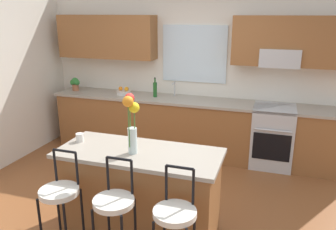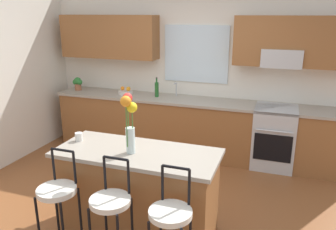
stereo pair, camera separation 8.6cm
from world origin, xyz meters
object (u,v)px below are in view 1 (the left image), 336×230
at_px(oven_range, 272,136).
at_px(potted_plant_small, 75,83).
at_px(flower_vase, 131,119).
at_px(bar_stool_far, 175,218).
at_px(fruit_bowl_oranges, 124,92).
at_px(bar_stool_near, 60,196).
at_px(bar_stool_middle, 114,206).
at_px(bottle_olive_oil, 155,89).
at_px(mug_ceramic, 80,137).
at_px(kitchen_island, 140,192).

bearing_deg(oven_range, potted_plant_small, 179.57).
bearing_deg(flower_vase, potted_plant_small, 132.93).
xyz_separation_m(bar_stool_far, fruit_bowl_oranges, (-1.73, 2.73, 0.33)).
xyz_separation_m(bar_stool_near, potted_plant_small, (-1.57, 2.73, 0.42)).
distance_m(bar_stool_middle, bottle_olive_oil, 2.83).
bearing_deg(bottle_olive_oil, mug_ceramic, -92.26).
distance_m(mug_ceramic, potted_plant_small, 2.54).
bearing_deg(mug_ceramic, flower_vase, -9.89).
height_order(bar_stool_far, mug_ceramic, bar_stool_far).
bearing_deg(kitchen_island, mug_ceramic, 175.69).
bearing_deg(bar_stool_near, fruit_bowl_oranges, 103.05).
height_order(bar_stool_middle, mug_ceramic, bar_stool_middle).
height_order(kitchen_island, fruit_bowl_oranges, fruit_bowl_oranges).
bearing_deg(kitchen_island, bar_stool_far, -45.98).
bearing_deg(kitchen_island, bottle_olive_oil, 106.02).
bearing_deg(bar_stool_middle, bar_stool_near, 180.00).
distance_m(bar_stool_near, flower_vase, 0.96).
relative_size(oven_range, bottle_olive_oil, 2.90).
relative_size(kitchen_island, potted_plant_small, 7.20).
xyz_separation_m(kitchen_island, bar_stool_middle, (0.00, -0.57, 0.17)).
xyz_separation_m(bar_stool_middle, flower_vase, (-0.04, 0.51, 0.64)).
distance_m(bar_stool_near, mug_ceramic, 0.72).
bearing_deg(bar_stool_middle, kitchen_island, 90.00).
height_order(flower_vase, bottle_olive_oil, flower_vase).
distance_m(flower_vase, bottle_olive_oil, 2.31).
xyz_separation_m(oven_range, bar_stool_far, (-0.71, -2.71, 0.18)).
height_order(fruit_bowl_oranges, bottle_olive_oil, bottle_olive_oil).
bearing_deg(bar_stool_far, bottle_olive_oil, 113.20).
xyz_separation_m(bar_stool_near, mug_ceramic, (-0.15, 0.62, 0.33)).
bearing_deg(bar_stool_far, fruit_bowl_oranges, 122.38).
height_order(bar_stool_far, potted_plant_small, potted_plant_small).
relative_size(bar_stool_middle, mug_ceramic, 11.58).
relative_size(kitchen_island, flower_vase, 2.77).
height_order(oven_range, bar_stool_middle, bar_stool_middle).
xyz_separation_m(flower_vase, bottle_olive_oil, (-0.58, 2.23, -0.23)).
bearing_deg(bar_stool_far, mug_ceramic, 153.62).
xyz_separation_m(kitchen_island, fruit_bowl_oranges, (-1.18, 2.16, 0.50)).
distance_m(bar_stool_near, bar_stool_middle, 0.55).
relative_size(mug_ceramic, potted_plant_small, 0.39).
xyz_separation_m(flower_vase, fruit_bowl_oranges, (-1.14, 2.23, -0.32)).
bearing_deg(mug_ceramic, oven_range, 46.79).
bearing_deg(potted_plant_small, fruit_bowl_oranges, -0.06).
relative_size(bar_stool_near, mug_ceramic, 11.58).
bearing_deg(bar_stool_middle, bar_stool_far, 0.00).
distance_m(oven_range, bar_stool_middle, 2.99).
bearing_deg(flower_vase, fruit_bowl_oranges, 117.11).
xyz_separation_m(kitchen_island, potted_plant_small, (-2.12, 2.17, 0.59)).
relative_size(fruit_bowl_oranges, bottle_olive_oil, 0.76).
bearing_deg(oven_range, bar_stool_far, -104.60).
xyz_separation_m(bar_stool_near, bar_stool_middle, (0.55, 0.00, 0.00)).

